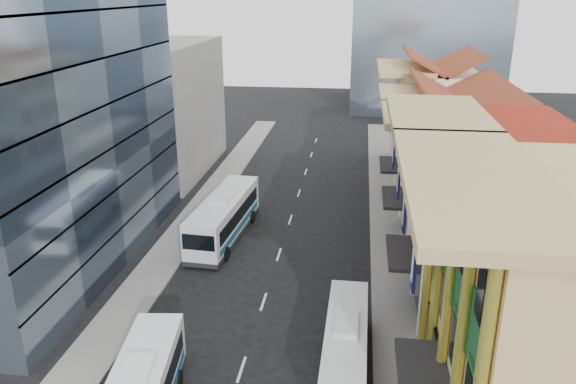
# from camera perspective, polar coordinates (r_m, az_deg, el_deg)

# --- Properties ---
(sidewalk_right) EXTENTS (3.00, 90.00, 0.15)m
(sidewalk_right) POSITION_cam_1_polar(r_m,az_deg,el_deg) (43.10, 10.40, -6.81)
(sidewalk_right) COLOR slate
(sidewalk_right) RESTS_ON ground
(sidewalk_left) EXTENTS (3.00, 90.00, 0.15)m
(sidewalk_left) POSITION_cam_1_polar(r_m,az_deg,el_deg) (45.29, -11.69, -5.54)
(sidewalk_left) COLOR slate
(sidewalk_left) RESTS_ON ground
(shophouse_tan) EXTENTS (8.00, 14.00, 12.00)m
(shophouse_tan) POSITION_cam_1_polar(r_m,az_deg,el_deg) (26.57, 25.03, -11.97)
(shophouse_tan) COLOR tan
(shophouse_tan) RESTS_ON ground
(shophouse_red) EXTENTS (8.00, 10.00, 12.00)m
(shophouse_red) POSITION_cam_1_polar(r_m,az_deg,el_deg) (36.97, 19.84, -2.27)
(shophouse_red) COLOR maroon
(shophouse_red) RESTS_ON ground
(shophouse_cream_near) EXTENTS (8.00, 9.00, 10.00)m
(shophouse_cream_near) POSITION_cam_1_polar(r_m,az_deg,el_deg) (46.06, 17.39, 0.99)
(shophouse_cream_near) COLOR white
(shophouse_cream_near) RESTS_ON ground
(shophouse_cream_mid) EXTENTS (8.00, 9.00, 10.00)m
(shophouse_cream_mid) POSITION_cam_1_polar(r_m,az_deg,el_deg) (54.56, 15.91, 4.03)
(shophouse_cream_mid) COLOR white
(shophouse_cream_mid) RESTS_ON ground
(shophouse_cream_far) EXTENTS (8.00, 12.00, 11.00)m
(shophouse_cream_far) POSITION_cam_1_polar(r_m,az_deg,el_deg) (64.54, 14.71, 6.98)
(shophouse_cream_far) COLOR white
(shophouse_cream_far) RESTS_ON ground
(office_tower) EXTENTS (12.00, 26.00, 30.00)m
(office_tower) POSITION_cam_1_polar(r_m,az_deg,el_deg) (42.37, -25.69, 12.30)
(office_tower) COLOR #364456
(office_tower) RESTS_ON ground
(office_block_far) EXTENTS (10.00, 18.00, 14.00)m
(office_block_far) POSITION_cam_1_polar(r_m,az_deg,el_deg) (63.60, -12.85, 8.33)
(office_block_far) COLOR gray
(office_block_far) RESTS_ON ground
(bus_left_far) EXTENTS (3.67, 12.14, 3.84)m
(bus_left_far) POSITION_cam_1_polar(r_m,az_deg,el_deg) (45.77, -6.52, -2.44)
(bus_left_far) COLOR silver
(bus_left_far) RESTS_ON ground
(bus_right) EXTENTS (2.34, 9.56, 3.06)m
(bus_right) POSITION_cam_1_polar(r_m,az_deg,el_deg) (30.84, 5.88, -15.19)
(bus_right) COLOR silver
(bus_right) RESTS_ON ground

